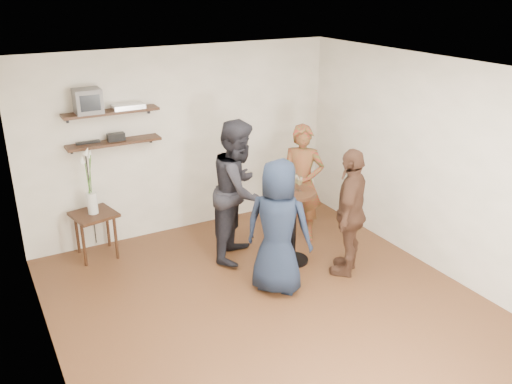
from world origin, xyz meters
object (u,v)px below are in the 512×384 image
person_navy (278,227)px  person_plaid (302,183)px  side_table (94,220)px  person_brown (351,212)px  crt_monitor (87,101)px  dvd_deck (128,106)px  radio (116,137)px  drinks_table (294,217)px  person_dark (239,190)px

person_navy → person_plaid: bearing=-87.0°
side_table → person_plaid: (2.64, -0.83, 0.30)m
side_table → person_brown: bearing=-35.9°
crt_monitor → dvd_deck: crt_monitor is taller
person_brown → crt_monitor: bearing=-80.2°
radio → person_plaid: bearing=-24.5°
side_table → drinks_table: drinks_table is taller
radio → side_table: bearing=-157.6°
radio → crt_monitor: bearing=180.0°
person_plaid → person_brown: person_plaid is taller
crt_monitor → person_plaid: (2.52, -1.01, -1.21)m
person_navy → person_brown: person_brown is taller
person_plaid → crt_monitor: bearing=-160.7°
radio → drinks_table: 2.49m
person_dark → person_navy: size_ratio=1.15×
dvd_deck → person_plaid: size_ratio=0.25×
crt_monitor → person_brown: 3.48m
crt_monitor → person_plaid: crt_monitor is taller
crt_monitor → dvd_deck: 0.51m
person_navy → person_brown: (0.98, -0.06, 0.00)m
side_table → person_dark: (1.66, -0.88, 0.41)m
side_table → person_dark: bearing=-27.9°
drinks_table → person_brown: (0.46, -0.54, 0.17)m
person_navy → side_table: bearing=-1.1°
person_dark → person_brown: size_ratio=1.15×
side_table → person_brown: size_ratio=0.38×
side_table → person_dark: 1.92m
radio → person_brown: size_ratio=0.14×
person_navy → person_brown: size_ratio=1.00×
radio → drinks_table: bearing=-41.4°
person_dark → person_navy: bearing=-136.9°
radio → drinks_table: (1.75, -1.54, -0.89)m
drinks_table → person_navy: 0.73m
radio → person_brown: bearing=-43.3°
person_plaid → person_navy: bearing=-93.0°
drinks_table → person_dark: (-0.52, 0.49, 0.29)m
crt_monitor → person_dark: crt_monitor is taller
radio → drinks_table: size_ratio=0.23×
crt_monitor → person_navy: crt_monitor is taller
radio → person_dark: bearing=-40.6°
person_brown → person_plaid: bearing=-130.9°
side_table → person_dark: person_dark is taller
dvd_deck → person_dark: dvd_deck is taller
dvd_deck → drinks_table: 2.53m
dvd_deck → person_dark: size_ratio=0.22×
drinks_table → person_dark: size_ratio=0.53×
person_plaid → person_dark: size_ratio=0.89×
radio → drinks_table: radio is taller
person_brown → dvd_deck: bearing=-86.5°
crt_monitor → side_table: crt_monitor is taller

